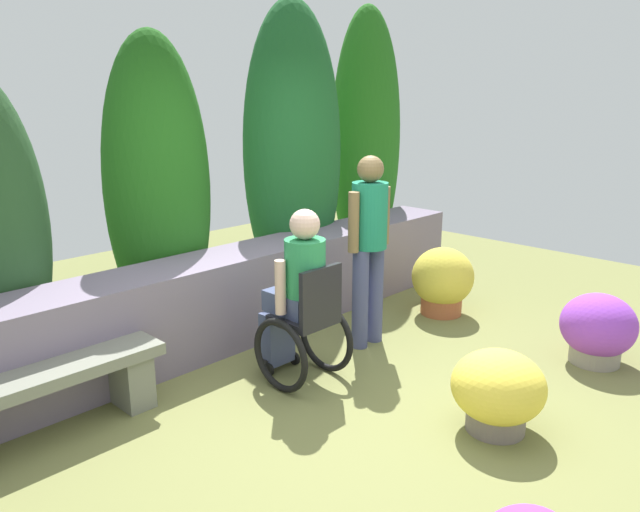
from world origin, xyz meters
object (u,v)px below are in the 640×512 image
stone_bench (36,395)px  flower_pot_small_foreground (498,391)px  flower_pot_terracotta_by_wall (442,281)px  person_in_wheelchair (300,302)px  person_standing_companion (369,239)px  flower_pot_purple_near (598,329)px

stone_bench → flower_pot_small_foreground: (2.11, -2.01, -0.03)m
flower_pot_terracotta_by_wall → flower_pot_small_foreground: 2.15m
person_in_wheelchair → person_standing_companion: 0.93m
person_in_wheelchair → flower_pot_terracotta_by_wall: (1.96, 0.02, -0.29)m
person_standing_companion → flower_pot_small_foreground: person_standing_companion is taller
stone_bench → person_in_wheelchair: bearing=-24.1°
person_standing_companion → flower_pot_small_foreground: bearing=-105.1°
stone_bench → person_in_wheelchair: person_in_wheelchair is taller
flower_pot_small_foreground → flower_pot_terracotta_by_wall: bearing=42.4°
flower_pot_small_foreground → person_standing_companion: bearing=71.6°
person_in_wheelchair → flower_pot_purple_near: person_in_wheelchair is taller
stone_bench → flower_pot_terracotta_by_wall: (3.69, -0.56, 0.03)m
person_in_wheelchair → flower_pot_terracotta_by_wall: size_ratio=1.99×
stone_bench → person_in_wheelchair: 1.85m
person_in_wheelchair → person_standing_companion: size_ratio=0.81×
flower_pot_purple_near → person_standing_companion: bearing=122.2°
flower_pot_purple_near → flower_pot_terracotta_by_wall: bearing=86.5°
stone_bench → flower_pot_purple_near: size_ratio=2.77×
person_in_wheelchair → person_standing_companion: (0.87, 0.07, 0.32)m
stone_bench → flower_pot_purple_near: flower_pot_purple_near is taller
flower_pot_purple_near → person_in_wheelchair: bearing=141.0°
person_in_wheelchair → flower_pot_small_foreground: bearing=-75.0°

